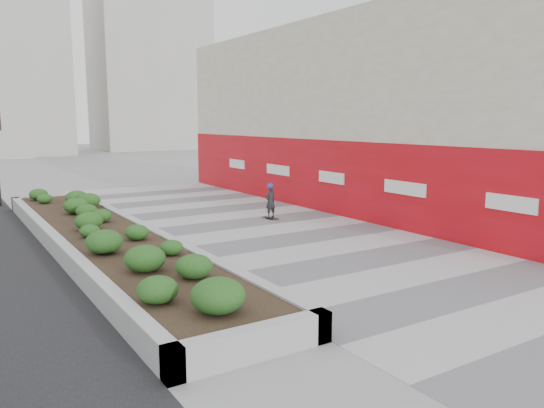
{
  "coord_description": "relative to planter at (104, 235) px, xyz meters",
  "views": [
    {
      "loc": [
        -9.51,
        -8.78,
        3.8
      ],
      "look_at": [
        -0.41,
        5.62,
        1.1
      ],
      "focal_mm": 35.0,
      "sensor_mm": 36.0,
      "label": 1
    }
  ],
  "objects": [
    {
      "name": "ground",
      "position": [
        5.5,
        -7.0,
        -0.42
      ],
      "size": [
        160.0,
        160.0,
        0.0
      ],
      "primitive_type": "plane",
      "color": "gray",
      "rests_on": "ground"
    },
    {
      "name": "walkway",
      "position": [
        5.5,
        -4.0,
        -0.41
      ],
      "size": [
        8.0,
        36.0,
        0.01
      ],
      "primitive_type": "cube",
      "color": "#A8A8AD",
      "rests_on": "ground"
    },
    {
      "name": "building",
      "position": [
        12.48,
        1.98,
        3.56
      ],
      "size": [
        6.04,
        24.08,
        8.0
      ],
      "color": "beige",
      "rests_on": "ground"
    },
    {
      "name": "planter",
      "position": [
        0.0,
        0.0,
        0.0
      ],
      "size": [
        3.0,
        18.0,
        0.9
      ],
      "color": "#9E9EA0",
      "rests_on": "ground"
    },
    {
      "name": "distant_bldg_north_r",
      "position": [
        20.5,
        53.0,
        11.58
      ],
      "size": [
        14.0,
        10.0,
        24.0
      ],
      "primitive_type": "cube",
      "color": "#ADAAA3",
      "rests_on": "ground"
    },
    {
      "name": "manhole_cover",
      "position": [
        6.0,
        -4.0,
        -0.42
      ],
      "size": [
        0.44,
        0.44,
        0.01
      ],
      "primitive_type": "cylinder",
      "color": "#595654",
      "rests_on": "ground"
    },
    {
      "name": "skateboarder",
      "position": [
        6.69,
        1.27,
        0.3
      ],
      "size": [
        0.5,
        0.75,
        1.41
      ],
      "rotation": [
        0.0,
        0.0,
        0.29
      ],
      "color": "beige",
      "rests_on": "ground"
    }
  ]
}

